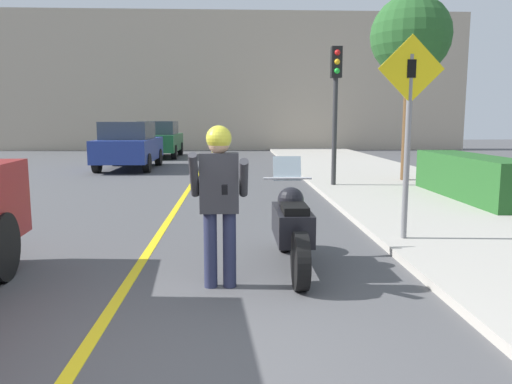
{
  "coord_description": "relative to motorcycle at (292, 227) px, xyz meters",
  "views": [
    {
      "loc": [
        0.56,
        -3.33,
        1.76
      ],
      "look_at": [
        0.82,
        2.63,
        0.89
      ],
      "focal_mm": 35.0,
      "sensor_mm": 36.0,
      "label": 1
    }
  ],
  "objects": [
    {
      "name": "hedge_row",
      "position": [
        4.36,
        4.55,
        0.05
      ],
      "size": [
        0.9,
        3.97,
        0.9
      ],
      "color": "#235623",
      "rests_on": "sidewalk_curb"
    },
    {
      "name": "parked_car_green",
      "position": [
        -4.16,
        17.8,
        0.35
      ],
      "size": [
        1.88,
        4.2,
        1.68
      ],
      "color": "black",
      "rests_on": "ground"
    },
    {
      "name": "parked_car_blue",
      "position": [
        -4.41,
        12.23,
        0.35
      ],
      "size": [
        1.88,
        4.2,
        1.68
      ],
      "color": "black",
      "rests_on": "ground"
    },
    {
      "name": "ground_plane",
      "position": [
        -1.24,
        -2.44,
        -0.5
      ],
      "size": [
        80.0,
        80.0,
        0.0
      ],
      "primitive_type": "plane",
      "color": "#4C4C4F"
    },
    {
      "name": "motorcycle",
      "position": [
        0.0,
        0.0,
        0.0
      ],
      "size": [
        0.62,
        2.17,
        1.29
      ],
      "color": "black",
      "rests_on": "ground"
    },
    {
      "name": "traffic_light",
      "position": [
        1.87,
        6.79,
        2.01
      ],
      "size": [
        0.26,
        0.3,
        3.44
      ],
      "color": "#2D2D30",
      "rests_on": "sidewalk_curb"
    },
    {
      "name": "road_center_line",
      "position": [
        -1.84,
        3.56,
        -0.5
      ],
      "size": [
        0.12,
        36.0,
        0.01
      ],
      "color": "yellow",
      "rests_on": "ground"
    },
    {
      "name": "building_backdrop",
      "position": [
        -1.24,
        23.56,
        3.39
      ],
      "size": [
        28.0,
        1.2,
        7.78
      ],
      "color": "#B2A38E",
      "rests_on": "ground"
    },
    {
      "name": "crossing_sign",
      "position": [
        1.7,
        0.99,
        1.28
      ],
      "size": [
        0.91,
        0.08,
        2.78
      ],
      "color": "slate",
      "rests_on": "sidewalk_curb"
    },
    {
      "name": "person_biker",
      "position": [
        -0.84,
        -0.67,
        0.54
      ],
      "size": [
        0.59,
        0.47,
        1.7
      ],
      "color": "#282D4C",
      "rests_on": "ground"
    },
    {
      "name": "street_tree",
      "position": [
        4.05,
        7.75,
        3.43
      ],
      "size": [
        2.13,
        2.13,
        4.93
      ],
      "color": "brown",
      "rests_on": "sidewalk_curb"
    },
    {
      "name": "sidewalk_curb",
      "position": [
        3.56,
        1.56,
        -0.45
      ],
      "size": [
        4.4,
        44.0,
        0.1
      ],
      "color": "#ADA89E",
      "rests_on": "ground"
    }
  ]
}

